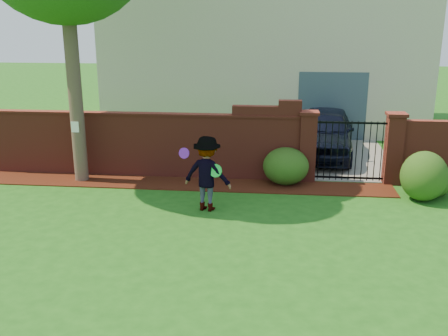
# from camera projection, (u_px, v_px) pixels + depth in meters

# --- Properties ---
(ground) EXTENTS (80.00, 80.00, 0.01)m
(ground) POSITION_uv_depth(u_px,v_px,m) (194.00, 238.00, 10.09)
(ground) COLOR #1B5415
(ground) RESTS_ON ground
(mulch_bed) EXTENTS (11.10, 1.08, 0.03)m
(mulch_bed) POSITION_uv_depth(u_px,v_px,m) (179.00, 184.00, 13.37)
(mulch_bed) COLOR #331209
(mulch_bed) RESTS_ON ground
(brick_wall) EXTENTS (8.70, 0.31, 2.16)m
(brick_wall) POSITION_uv_depth(u_px,v_px,m) (144.00, 143.00, 13.85)
(brick_wall) COLOR maroon
(brick_wall) RESTS_ON ground
(pillar_left) EXTENTS (0.50, 0.50, 1.88)m
(pillar_left) POSITION_uv_depth(u_px,v_px,m) (308.00, 146.00, 13.40)
(pillar_left) COLOR maroon
(pillar_left) RESTS_ON ground
(pillar_right) EXTENTS (0.50, 0.50, 1.88)m
(pillar_right) POSITION_uv_depth(u_px,v_px,m) (394.00, 148.00, 13.18)
(pillar_right) COLOR maroon
(pillar_right) RESTS_ON ground
(iron_gate) EXTENTS (1.78, 0.03, 1.60)m
(iron_gate) POSITION_uv_depth(u_px,v_px,m) (350.00, 151.00, 13.32)
(iron_gate) COLOR black
(iron_gate) RESTS_ON ground
(driveway) EXTENTS (3.20, 8.00, 0.01)m
(driveway) POSITION_uv_depth(u_px,v_px,m) (333.00, 146.00, 17.37)
(driveway) COLOR slate
(driveway) RESTS_ON ground
(house) EXTENTS (12.40, 6.40, 6.30)m
(house) POSITION_uv_depth(u_px,v_px,m) (265.00, 45.00, 20.55)
(house) COLOR beige
(house) RESTS_ON ground
(car) EXTENTS (2.28, 4.58, 1.50)m
(car) POSITION_uv_depth(u_px,v_px,m) (324.00, 134.00, 15.76)
(car) COLOR black
(car) RESTS_ON ground
(paper_notice) EXTENTS (0.20, 0.01, 0.28)m
(paper_notice) POSITION_uv_depth(u_px,v_px,m) (75.00, 127.00, 13.09)
(paper_notice) COLOR white
(paper_notice) RESTS_ON tree
(shrub_left) EXTENTS (1.19, 1.19, 0.98)m
(shrub_left) POSITION_uv_depth(u_px,v_px,m) (286.00, 166.00, 13.25)
(shrub_left) COLOR #194414
(shrub_left) RESTS_ON ground
(shrub_middle) EXTENTS (1.09, 1.09, 1.20)m
(shrub_middle) POSITION_uv_depth(u_px,v_px,m) (424.00, 176.00, 12.03)
(shrub_middle) COLOR #194414
(shrub_middle) RESTS_ON ground
(shrub_right) EXTENTS (0.86, 0.86, 0.76)m
(shrub_right) POSITION_uv_depth(u_px,v_px,m) (434.00, 181.00, 12.38)
(shrub_right) COLOR #194414
(shrub_right) RESTS_ON ground
(man) EXTENTS (1.22, 0.87, 1.70)m
(man) POSITION_uv_depth(u_px,v_px,m) (206.00, 174.00, 11.33)
(man) COLOR gray
(man) RESTS_ON ground
(frisbee_purple) EXTENTS (0.25, 0.12, 0.24)m
(frisbee_purple) POSITION_uv_depth(u_px,v_px,m) (184.00, 153.00, 11.25)
(frisbee_purple) COLOR purple
(frisbee_purple) RESTS_ON man
(frisbee_green) EXTENTS (0.30, 0.14, 0.30)m
(frisbee_green) POSITION_uv_depth(u_px,v_px,m) (215.00, 171.00, 11.14)
(frisbee_green) COLOR #1BCE49
(frisbee_green) RESTS_ON man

